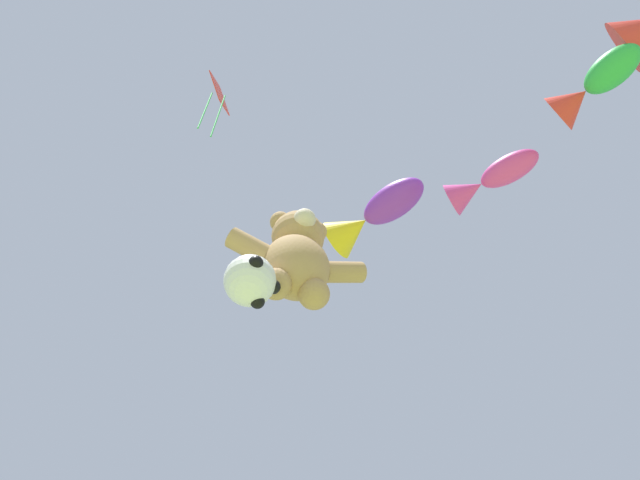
# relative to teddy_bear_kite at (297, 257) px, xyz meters

# --- Properties ---
(teddy_bear_kite) EXTENTS (2.49, 1.10, 2.52)m
(teddy_bear_kite) POSITION_rel_teddy_bear_kite_xyz_m (0.00, 0.00, 0.00)
(teddy_bear_kite) COLOR tan
(soccer_ball_kite) EXTENTS (0.89, 0.89, 0.82)m
(soccer_ball_kite) POSITION_rel_teddy_bear_kite_xyz_m (-0.74, -0.13, -1.30)
(soccer_ball_kite) COLOR white
(fish_kite_violet) EXTENTS (1.96, 2.34, 0.92)m
(fish_kite_violet) POSITION_rel_teddy_bear_kite_xyz_m (1.68, 0.33, 3.08)
(fish_kite_violet) COLOR purple
(fish_kite_magenta) EXTENTS (1.65, 1.81, 0.68)m
(fish_kite_magenta) POSITION_rel_teddy_bear_kite_xyz_m (3.31, -1.55, 2.06)
(fish_kite_magenta) COLOR #E53F9E
(fish_kite_emerald) EXTENTS (1.43, 1.89, 0.78)m
(fish_kite_emerald) POSITION_rel_teddy_bear_kite_xyz_m (4.36, -3.81, 2.14)
(fish_kite_emerald) COLOR green
(diamond_kite) EXTENTS (0.68, 0.87, 2.92)m
(diamond_kite) POSITION_rel_teddy_bear_kite_xyz_m (-2.13, -0.80, 4.29)
(diamond_kite) COLOR red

